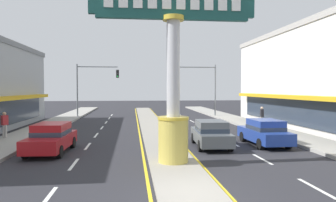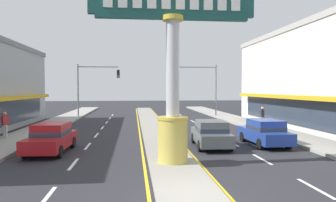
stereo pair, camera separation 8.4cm
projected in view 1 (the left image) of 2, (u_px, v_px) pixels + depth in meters
ground_plane at (191, 197)px, 9.71m from camera, size 160.00×160.00×0.00m
median_strip at (153, 126)px, 27.58m from camera, size 2.12×52.00×0.14m
sidewalk_left at (38, 131)px, 24.56m from camera, size 2.86×60.00×0.18m
sidewalk_right at (262, 127)px, 26.63m from camera, size 2.86×60.00×0.18m
lane_markings at (154, 129)px, 26.24m from camera, size 8.86×52.00×0.01m
district_sign at (173, 76)px, 13.67m from camera, size 7.16×1.37×7.63m
traffic_light_left_side at (93, 81)px, 36.49m from camera, size 4.86×0.46×6.20m
traffic_light_right_side at (201, 81)px, 37.19m from camera, size 4.86×0.46×6.20m
sedan_near_right_lane at (51, 138)px, 16.52m from camera, size 1.99×4.38×1.53m
sedan_far_right_lane at (211, 133)px, 18.06m from camera, size 2.03×4.40×1.53m
sedan_near_left_lane at (265, 132)px, 18.66m from camera, size 1.89×4.33×1.53m
pedestrian_near_kerb at (5, 123)px, 20.35m from camera, size 0.41×0.45×1.67m
pedestrian_far_side at (262, 116)px, 26.06m from camera, size 0.28×0.42×1.68m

